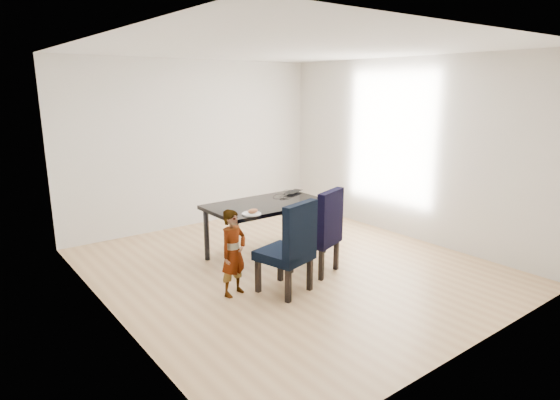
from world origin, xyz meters
TOP-DOWN VIEW (x-y plane):
  - floor at (0.00, 0.00)m, footprint 4.50×5.00m
  - ceiling at (0.00, 0.00)m, footprint 4.50×5.00m
  - wall_back at (0.00, 2.50)m, footprint 4.50×0.01m
  - wall_front at (0.00, -2.50)m, footprint 4.50×0.01m
  - wall_left at (-2.25, 0.00)m, footprint 0.01×5.00m
  - wall_right at (2.25, 0.00)m, footprint 0.01×5.00m
  - dining_table at (0.00, 0.50)m, footprint 1.60×0.90m
  - chair_left at (-0.51, -0.54)m, footprint 0.63×0.64m
  - chair_right at (0.15, -0.30)m, footprint 0.66×0.68m
  - child at (-1.00, -0.27)m, footprint 0.40×0.32m
  - plate at (-0.48, 0.15)m, footprint 0.32×0.32m
  - sandwich at (-0.47, 0.14)m, footprint 0.16×0.11m
  - laptop at (0.65, 0.80)m, footprint 0.40×0.33m
  - cable_tangle at (0.37, 0.56)m, footprint 0.19×0.19m

SIDE VIEW (x-z plane):
  - floor at x=0.00m, z-range -0.01..0.00m
  - dining_table at x=0.00m, z-range 0.00..0.75m
  - child at x=-1.00m, z-range 0.00..0.98m
  - chair_right at x=0.15m, z-range 0.00..1.07m
  - chair_left at x=-0.51m, z-range 0.00..1.07m
  - cable_tangle at x=0.37m, z-range 0.75..0.76m
  - plate at x=-0.48m, z-range 0.75..0.76m
  - laptop at x=0.65m, z-range 0.75..0.78m
  - sandwich at x=-0.47m, z-range 0.76..0.82m
  - wall_back at x=0.00m, z-range 0.00..2.70m
  - wall_front at x=0.00m, z-range 0.00..2.70m
  - wall_left at x=-2.25m, z-range 0.00..2.70m
  - wall_right at x=2.25m, z-range 0.00..2.70m
  - ceiling at x=0.00m, z-range 2.70..2.71m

